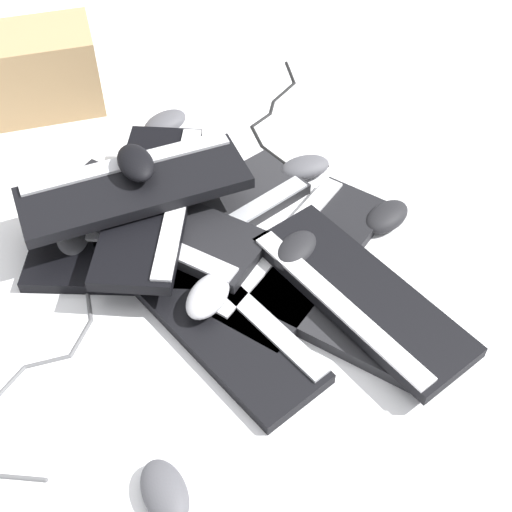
# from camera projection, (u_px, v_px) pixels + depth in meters

# --- Properties ---
(ground_plane) EXTENTS (3.20, 3.20, 0.00)m
(ground_plane) POSITION_uv_depth(u_px,v_px,m) (234.00, 248.00, 1.40)
(ground_plane) COLOR white
(keyboard_0) EXTENTS (0.35, 0.45, 0.03)m
(keyboard_0) POSITION_uv_depth(u_px,v_px,m) (219.00, 321.00, 1.27)
(keyboard_0) COLOR black
(keyboard_0) RESTS_ON ground
(keyboard_1) EXTENTS (0.25, 0.46, 0.03)m
(keyboard_1) POSITION_uv_depth(u_px,v_px,m) (329.00, 308.00, 1.29)
(keyboard_1) COLOR #232326
(keyboard_1) RESTS_ON ground
(keyboard_2) EXTENTS (0.46, 0.26, 0.03)m
(keyboard_2) POSITION_uv_depth(u_px,v_px,m) (305.00, 258.00, 1.37)
(keyboard_2) COLOR black
(keyboard_2) RESTS_ON ground
(keyboard_3) EXTENTS (0.45, 0.36, 0.03)m
(keyboard_3) POSITION_uv_depth(u_px,v_px,m) (207.00, 218.00, 1.44)
(keyboard_3) COLOR #232326
(keyboard_3) RESTS_ON ground
(keyboard_4) EXTENTS (0.27, 0.46, 0.03)m
(keyboard_4) POSITION_uv_depth(u_px,v_px,m) (143.00, 260.00, 1.37)
(keyboard_4) COLOR black
(keyboard_4) RESTS_ON ground
(keyboard_5) EXTENTS (0.23, 0.46, 0.03)m
(keyboard_5) POSITION_uv_depth(u_px,v_px,m) (156.00, 222.00, 1.39)
(keyboard_5) COLOR black
(keyboard_5) RESTS_ON keyboard_4
(keyboard_6) EXTENTS (0.46, 0.25, 0.03)m
(keyboard_6) POSITION_uv_depth(u_px,v_px,m) (152.00, 202.00, 1.39)
(keyboard_6) COLOR black
(keyboard_6) RESTS_ON keyboard_5
(keyboard_7) EXTENTS (0.36, 0.45, 0.03)m
(keyboard_7) POSITION_uv_depth(u_px,v_px,m) (360.00, 295.00, 1.27)
(keyboard_7) COLOR black
(keyboard_7) RESTS_ON keyboard_1
(keyboard_8) EXTENTS (0.40, 0.43, 0.03)m
(keyboard_8) POSITION_uv_depth(u_px,v_px,m) (135.00, 185.00, 1.37)
(keyboard_8) COLOR black
(keyboard_8) RESTS_ON keyboard_6
(mouse_0) EXTENTS (0.12, 0.09, 0.04)m
(mouse_0) POSITION_uv_depth(u_px,v_px,m) (295.00, 250.00, 1.33)
(mouse_0) COLOR black
(mouse_0) RESTS_ON keyboard_2
(mouse_1) EXTENTS (0.13, 0.12, 0.04)m
(mouse_1) POSITION_uv_depth(u_px,v_px,m) (136.00, 163.00, 1.36)
(mouse_1) COLOR black
(mouse_1) RESTS_ON keyboard_8
(mouse_2) EXTENTS (0.12, 0.13, 0.04)m
(mouse_2) POSITION_uv_depth(u_px,v_px,m) (305.00, 167.00, 1.54)
(mouse_2) COLOR #4C4C51
(mouse_2) RESTS_ON ground
(mouse_3) EXTENTS (0.12, 0.12, 0.04)m
(mouse_3) POSITION_uv_depth(u_px,v_px,m) (165.00, 492.00, 1.05)
(mouse_3) COLOR #4C4C51
(mouse_3) RESTS_ON ground
(mouse_4) EXTENTS (0.13, 0.11, 0.04)m
(mouse_4) POSITION_uv_depth(u_px,v_px,m) (165.00, 123.00, 1.64)
(mouse_4) COLOR #4C4C51
(mouse_4) RESTS_ON ground
(mouse_5) EXTENTS (0.13, 0.11, 0.04)m
(mouse_5) POSITION_uv_depth(u_px,v_px,m) (386.00, 217.00, 1.44)
(mouse_5) COLOR black
(mouse_5) RESTS_ON ground
(mouse_6) EXTENTS (0.13, 0.11, 0.04)m
(mouse_6) POSITION_uv_depth(u_px,v_px,m) (73.00, 237.00, 1.40)
(mouse_6) COLOR #4C4C51
(mouse_6) RESTS_ON ground
(mouse_7) EXTENTS (0.12, 0.08, 0.04)m
(mouse_7) POSITION_uv_depth(u_px,v_px,m) (208.00, 296.00, 1.26)
(mouse_7) COLOR #B7B7BC
(mouse_7) RESTS_ON keyboard_0
(cable_0) EXTENTS (0.51, 0.17, 0.01)m
(cable_0) POSITION_uv_depth(u_px,v_px,m) (47.00, 357.00, 1.23)
(cable_0) COLOR #59595B
(cable_0) RESTS_ON ground
(cable_1) EXTENTS (0.41, 0.21, 0.01)m
(cable_1) POSITION_uv_depth(u_px,v_px,m) (280.00, 120.00, 1.67)
(cable_1) COLOR black
(cable_1) RESTS_ON ground
(cardboard_box) EXTENTS (0.29, 0.32, 0.19)m
(cardboard_box) POSITION_uv_depth(u_px,v_px,m) (37.00, 71.00, 1.65)
(cardboard_box) COLOR tan
(cardboard_box) RESTS_ON ground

